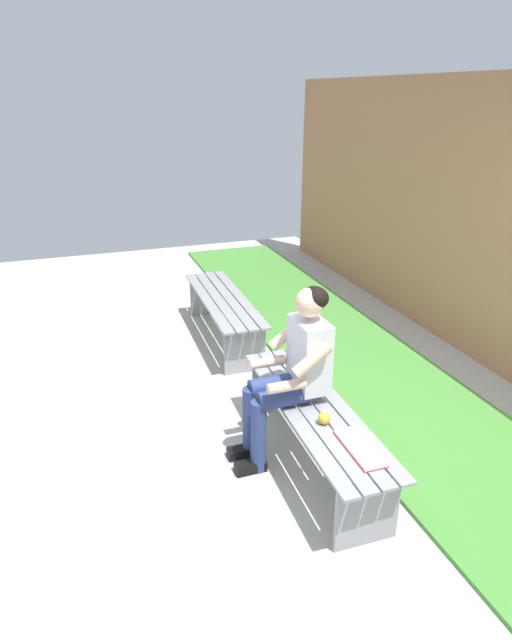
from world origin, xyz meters
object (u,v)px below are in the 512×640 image
Objects in this scene: person_seated at (292,368)px; apple at (324,418)px; bench_near at (314,421)px; bench_far at (224,308)px; book_open at (360,448)px.

person_seated reaches higher than apple.
apple reaches higher than bench_near.
bench_near and bench_far have the same top height.
bench_far is 4.30× the size of book_open.
person_seated reaches higher than bench_far.
apple is (-0.21, 0.03, 0.16)m from bench_near.
person_seated is 0.42m from apple.
person_seated is 0.74m from book_open.
person_seated is (-2.07, 0.10, 0.35)m from bench_far.
book_open is at bearing -179.00° from bench_far.
book_open is (-0.32, -0.08, -0.03)m from apple.
book_open is (-2.76, -0.05, 0.12)m from bench_far.
bench_near is at bearing -180.00° from bench_far.
bench_near is 21.77× the size of apple.
bench_far is at bearing -0.76° from apple.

